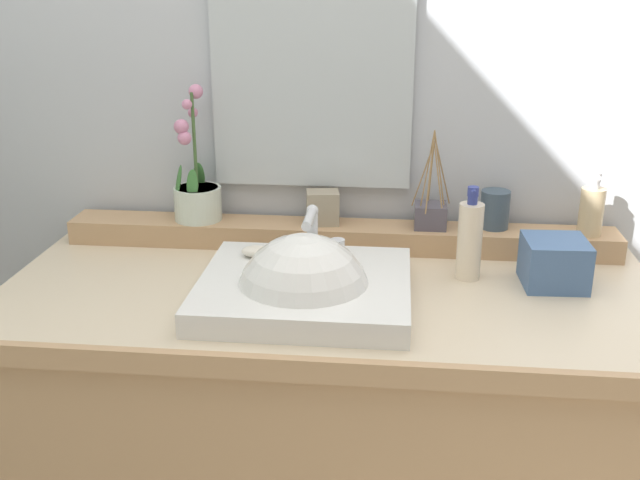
{
  "coord_description": "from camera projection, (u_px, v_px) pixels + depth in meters",
  "views": [
    {
      "loc": [
        0.14,
        -1.47,
        1.51
      ],
      "look_at": [
        -0.02,
        -0.02,
        0.98
      ],
      "focal_mm": 42.18,
      "sensor_mm": 36.0,
      "label": 1
    }
  ],
  "objects": [
    {
      "name": "lotion_bottle",
      "position": [
        470.0,
        239.0,
        1.63
      ],
      "size": [
        0.05,
        0.06,
        0.21
      ],
      "color": "beige",
      "rests_on": "vanity_cabinet"
    },
    {
      "name": "tumbler_cup",
      "position": [
        495.0,
        209.0,
        1.79
      ],
      "size": [
        0.07,
        0.07,
        0.09
      ],
      "primitive_type": "cylinder",
      "color": "#3B4D5C",
      "rests_on": "back_ledge"
    },
    {
      "name": "soap_dispenser",
      "position": [
        592.0,
        210.0,
        1.73
      ],
      "size": [
        0.06,
        0.06,
        0.15
      ],
      "color": "#D3B889",
      "rests_on": "back_ledge"
    },
    {
      "name": "vanity_cabinet",
      "position": [
        328.0,
        458.0,
        1.75
      ],
      "size": [
        1.41,
        0.65,
        0.87
      ],
      "color": "tan",
      "rests_on": "ground"
    },
    {
      "name": "potted_plant",
      "position": [
        196.0,
        192.0,
        1.84
      ],
      "size": [
        0.12,
        0.12,
        0.33
      ],
      "color": "silver",
      "rests_on": "back_ledge"
    },
    {
      "name": "sink_basin",
      "position": [
        304.0,
        297.0,
        1.52
      ],
      "size": [
        0.43,
        0.39,
        0.29
      ],
      "color": "white",
      "rests_on": "vanity_cabinet"
    },
    {
      "name": "mirror",
      "position": [
        312.0,
        62.0,
        1.76
      ],
      "size": [
        0.48,
        0.02,
        0.6
      ],
      "primitive_type": "cube",
      "color": "silver"
    },
    {
      "name": "back_ledge",
      "position": [
        339.0,
        236.0,
        1.83
      ],
      "size": [
        1.33,
        0.11,
        0.06
      ],
      "primitive_type": "cube",
      "color": "tan",
      "rests_on": "vanity_cabinet"
    },
    {
      "name": "soap_bar",
      "position": [
        257.0,
        251.0,
        1.63
      ],
      "size": [
        0.07,
        0.04,
        0.02
      ],
      "primitive_type": "ellipsoid",
      "color": "beige",
      "rests_on": "sink_basin"
    },
    {
      "name": "wall_back",
      "position": [
        346.0,
        18.0,
        1.83
      ],
      "size": [
        3.12,
        0.2,
        2.79
      ],
      "primitive_type": "cube",
      "color": "silver",
      "rests_on": "ground"
    },
    {
      "name": "reed_diffuser",
      "position": [
        430.0,
        214.0,
        1.8
      ],
      "size": [
        0.09,
        0.1,
        0.24
      ],
      "color": "#4E4956",
      "rests_on": "back_ledge"
    },
    {
      "name": "tissue_box",
      "position": [
        554.0,
        262.0,
        1.6
      ],
      "size": [
        0.14,
        0.14,
        0.1
      ],
      "primitive_type": "cube",
      "rotation": [
        0.0,
        0.0,
        0.04
      ],
      "color": "#466695",
      "rests_on": "vanity_cabinet"
    },
    {
      "name": "trinket_box",
      "position": [
        323.0,
        208.0,
        1.82
      ],
      "size": [
        0.09,
        0.07,
        0.08
      ],
      "primitive_type": "cube",
      "rotation": [
        0.0,
        0.0,
        0.15
      ],
      "color": "gray",
      "rests_on": "back_ledge"
    }
  ]
}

